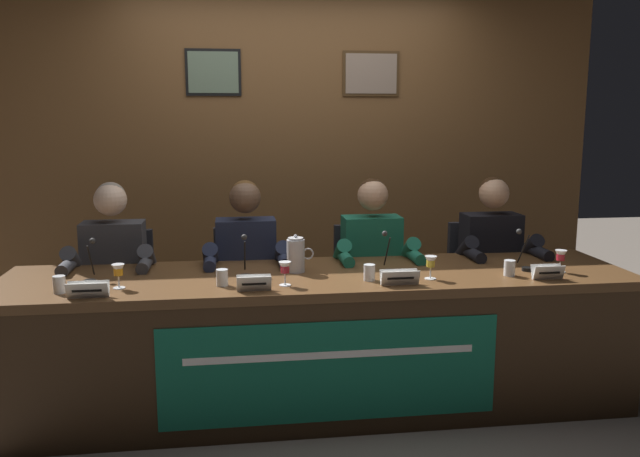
# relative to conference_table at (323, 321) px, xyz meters

# --- Properties ---
(ground_plane) EXTENTS (12.00, 12.00, 0.00)m
(ground_plane) POSITION_rel_conference_table_xyz_m (-0.00, 0.11, -0.52)
(ground_plane) COLOR #70665B
(wall_back_panelled) EXTENTS (4.63, 0.14, 2.60)m
(wall_back_panelled) POSITION_rel_conference_table_xyz_m (0.00, 1.62, 0.78)
(wall_back_panelled) COLOR brown
(wall_back_panelled) RESTS_ON ground_plane
(conference_table) EXTENTS (3.43, 0.83, 0.76)m
(conference_table) POSITION_rel_conference_table_xyz_m (0.00, 0.00, 0.00)
(conference_table) COLOR brown
(conference_table) RESTS_ON ground_plane
(chair_far_left) EXTENTS (0.44, 0.44, 0.90)m
(chair_far_left) POSITION_rel_conference_table_xyz_m (-1.17, 0.71, -0.08)
(chair_far_left) COLOR black
(chair_far_left) RESTS_ON ground_plane
(panelist_far_left) EXTENTS (0.51, 0.48, 1.23)m
(panelist_far_left) POSITION_rel_conference_table_xyz_m (-1.17, 0.51, 0.19)
(panelist_far_left) COLOR black
(panelist_far_left) RESTS_ON ground_plane
(nameplate_far_left) EXTENTS (0.19, 0.06, 0.08)m
(nameplate_far_left) POSITION_rel_conference_table_xyz_m (-1.16, -0.21, 0.28)
(nameplate_far_left) COLOR white
(nameplate_far_left) RESTS_ON conference_table
(juice_glass_far_left) EXTENTS (0.06, 0.06, 0.12)m
(juice_glass_far_left) POSITION_rel_conference_table_xyz_m (-1.04, -0.06, 0.32)
(juice_glass_far_left) COLOR white
(juice_glass_far_left) RESTS_ON conference_table
(water_cup_far_left) EXTENTS (0.06, 0.06, 0.08)m
(water_cup_far_left) POSITION_rel_conference_table_xyz_m (-1.31, -0.10, 0.27)
(water_cup_far_left) COLOR silver
(water_cup_far_left) RESTS_ON conference_table
(microphone_far_left) EXTENTS (0.06, 0.17, 0.22)m
(microphone_far_left) POSITION_rel_conference_table_xyz_m (-1.21, 0.10, 0.31)
(microphone_far_left) COLOR black
(microphone_far_left) RESTS_ON conference_table
(chair_center_left) EXTENTS (0.44, 0.44, 0.90)m
(chair_center_left) POSITION_rel_conference_table_xyz_m (-0.39, 0.71, -0.08)
(chair_center_left) COLOR black
(chair_center_left) RESTS_ON ground_plane
(panelist_center_left) EXTENTS (0.51, 0.48, 1.23)m
(panelist_center_left) POSITION_rel_conference_table_xyz_m (-0.39, 0.51, 0.19)
(panelist_center_left) COLOR black
(panelist_center_left) RESTS_ON ground_plane
(nameplate_center_left) EXTENTS (0.17, 0.06, 0.08)m
(nameplate_center_left) POSITION_rel_conference_table_xyz_m (-0.37, -0.20, 0.28)
(nameplate_center_left) COLOR white
(nameplate_center_left) RESTS_ON conference_table
(juice_glass_center_left) EXTENTS (0.06, 0.06, 0.12)m
(juice_glass_center_left) POSITION_rel_conference_table_xyz_m (-0.21, -0.11, 0.32)
(juice_glass_center_left) COLOR white
(juice_glass_center_left) RESTS_ON conference_table
(water_cup_center_left) EXTENTS (0.06, 0.06, 0.08)m
(water_cup_center_left) POSITION_rel_conference_table_xyz_m (-0.53, -0.07, 0.27)
(water_cup_center_left) COLOR silver
(water_cup_center_left) RESTS_ON conference_table
(microphone_center_left) EXTENTS (0.06, 0.17, 0.22)m
(microphone_center_left) POSITION_rel_conference_table_xyz_m (-0.41, 0.10, 0.31)
(microphone_center_left) COLOR black
(microphone_center_left) RESTS_ON conference_table
(chair_center_right) EXTENTS (0.44, 0.44, 0.90)m
(chair_center_right) POSITION_rel_conference_table_xyz_m (0.39, 0.71, -0.08)
(chair_center_right) COLOR black
(chair_center_right) RESTS_ON ground_plane
(panelist_center_right) EXTENTS (0.51, 0.48, 1.23)m
(panelist_center_right) POSITION_rel_conference_table_xyz_m (0.39, 0.51, 0.19)
(panelist_center_right) COLOR black
(panelist_center_right) RESTS_ON ground_plane
(nameplate_center_right) EXTENTS (0.20, 0.06, 0.08)m
(nameplate_center_right) POSITION_rel_conference_table_xyz_m (0.37, -0.18, 0.28)
(nameplate_center_right) COLOR white
(nameplate_center_right) RESTS_ON conference_table
(juice_glass_center_right) EXTENTS (0.06, 0.06, 0.12)m
(juice_glass_center_right) POSITION_rel_conference_table_xyz_m (0.56, -0.09, 0.32)
(juice_glass_center_right) COLOR white
(juice_glass_center_right) RESTS_ON conference_table
(water_cup_center_right) EXTENTS (0.06, 0.06, 0.08)m
(water_cup_center_right) POSITION_rel_conference_table_xyz_m (0.24, -0.07, 0.27)
(water_cup_center_right) COLOR silver
(water_cup_center_right) RESTS_ON conference_table
(microphone_center_right) EXTENTS (0.06, 0.17, 0.22)m
(microphone_center_right) POSITION_rel_conference_table_xyz_m (0.38, 0.10, 0.31)
(microphone_center_right) COLOR black
(microphone_center_right) RESTS_ON conference_table
(chair_far_right) EXTENTS (0.44, 0.44, 0.90)m
(chair_far_right) POSITION_rel_conference_table_xyz_m (1.17, 0.71, -0.08)
(chair_far_right) COLOR black
(chair_far_right) RESTS_ON ground_plane
(panelist_far_right) EXTENTS (0.51, 0.48, 1.23)m
(panelist_far_right) POSITION_rel_conference_table_xyz_m (1.17, 0.51, 0.19)
(panelist_far_right) COLOR black
(panelist_far_right) RESTS_ON ground_plane
(nameplate_far_right) EXTENTS (0.17, 0.06, 0.08)m
(nameplate_far_right) POSITION_rel_conference_table_xyz_m (1.17, -0.18, 0.28)
(nameplate_far_right) COLOR white
(nameplate_far_right) RESTS_ON conference_table
(juice_glass_far_right) EXTENTS (0.06, 0.06, 0.12)m
(juice_glass_far_right) POSITION_rel_conference_table_xyz_m (1.32, -0.04, 0.32)
(juice_glass_far_right) COLOR white
(juice_glass_far_right) RESTS_ON conference_table
(water_cup_far_right) EXTENTS (0.06, 0.06, 0.08)m
(water_cup_far_right) POSITION_rel_conference_table_xyz_m (1.01, -0.07, 0.27)
(water_cup_far_right) COLOR silver
(water_cup_far_right) RESTS_ON conference_table
(microphone_far_right) EXTENTS (0.06, 0.17, 0.22)m
(microphone_far_right) POSITION_rel_conference_table_xyz_m (1.15, 0.06, 0.31)
(microphone_far_right) COLOR black
(microphone_far_right) RESTS_ON conference_table
(water_pitcher_central) EXTENTS (0.15, 0.10, 0.21)m
(water_pitcher_central) POSITION_rel_conference_table_xyz_m (-0.13, 0.17, 0.33)
(water_pitcher_central) COLOR silver
(water_pitcher_central) RESTS_ON conference_table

